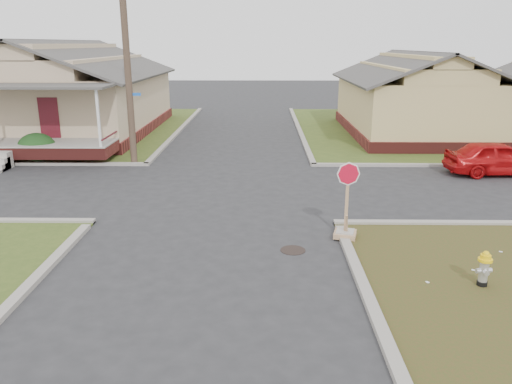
{
  "coord_description": "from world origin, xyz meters",
  "views": [
    {
      "loc": [
        1.44,
        -12.24,
        5.06
      ],
      "look_at": [
        1.24,
        1.0,
        1.1
      ],
      "focal_mm": 35.0,
      "sensor_mm": 36.0,
      "label": 1
    }
  ],
  "objects_px": {
    "utility_pole": "(127,53)",
    "red_sedan": "(497,158)",
    "fire_hydrant": "(484,267)",
    "stop_sign": "(346,221)"
  },
  "relations": [
    {
      "from": "utility_pole",
      "to": "fire_hydrant",
      "type": "bearing_deg",
      "value": -47.57
    },
    {
      "from": "fire_hydrant",
      "to": "stop_sign",
      "type": "height_order",
      "value": "stop_sign"
    },
    {
      "from": "utility_pole",
      "to": "red_sedan",
      "type": "xyz_separation_m",
      "value": [
        14.96,
        -1.6,
        -3.98
      ]
    },
    {
      "from": "red_sedan",
      "to": "utility_pole",
      "type": "bearing_deg",
      "value": 81.3
    },
    {
      "from": "fire_hydrant",
      "to": "stop_sign",
      "type": "bearing_deg",
      "value": 126.06
    },
    {
      "from": "fire_hydrant",
      "to": "stop_sign",
      "type": "relative_size",
      "value": 0.38
    },
    {
      "from": "utility_pole",
      "to": "fire_hydrant",
      "type": "distance_m",
      "value": 15.92
    },
    {
      "from": "red_sedan",
      "to": "fire_hydrant",
      "type": "bearing_deg",
      "value": 152.16
    },
    {
      "from": "fire_hydrant",
      "to": "red_sedan",
      "type": "xyz_separation_m",
      "value": [
        4.59,
        9.75,
        0.19
      ]
    },
    {
      "from": "utility_pole",
      "to": "stop_sign",
      "type": "height_order",
      "value": "utility_pole"
    }
  ]
}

